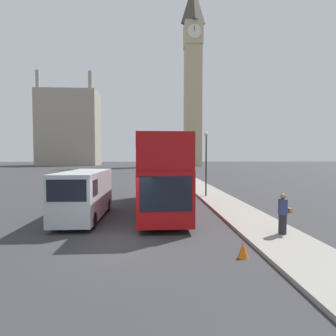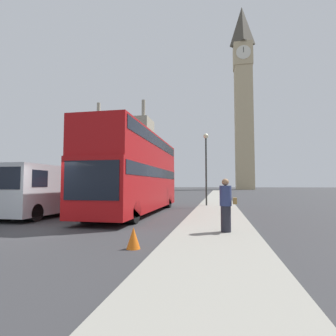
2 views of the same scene
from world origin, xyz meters
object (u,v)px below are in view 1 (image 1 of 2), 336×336
object	(u,v)px
clock_tower	(193,73)
pedestrian	(283,214)
red_double_decker_bus	(162,171)
white_van	(84,194)
street_lamp	(206,153)

from	to	relation	value
clock_tower	pedestrian	size ratio (longest dim) A/B	36.30
clock_tower	red_double_decker_bus	bearing A→B (deg)	-100.05
pedestrian	white_van	bearing A→B (deg)	158.28
white_van	pedestrian	xyz separation A→B (m)	(9.08, -3.62, -0.39)
white_van	pedestrian	bearing A→B (deg)	-21.72
clock_tower	pedestrian	xyz separation A→B (m)	(-8.06, -78.81, -30.42)
pedestrian	street_lamp	size ratio (longest dim) A/B	0.32
pedestrian	clock_tower	bearing A→B (deg)	84.16
clock_tower	pedestrian	distance (m)	84.86
clock_tower	white_van	world-z (taller)	clock_tower
clock_tower	red_double_decker_bus	xyz separation A→B (m)	(-12.91, -72.89, -28.94)
red_double_decker_bus	clock_tower	bearing A→B (deg)	79.95
white_van	clock_tower	bearing A→B (deg)	77.16
clock_tower	red_double_decker_bus	distance (m)	79.48
white_van	street_lamp	world-z (taller)	street_lamp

